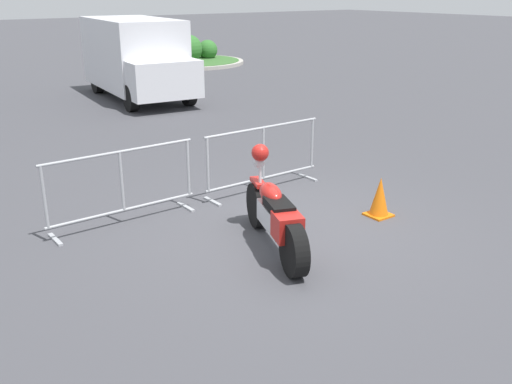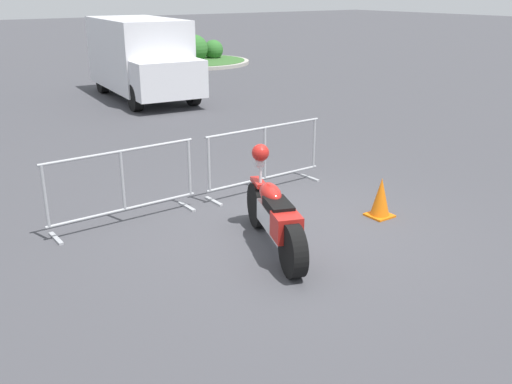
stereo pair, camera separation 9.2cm
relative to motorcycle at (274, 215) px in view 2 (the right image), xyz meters
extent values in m
plane|color=#424247|center=(0.53, 0.38, -0.46)|extent=(120.00, 120.00, 0.00)
cylinder|color=black|center=(0.26, 0.71, -0.15)|extent=(0.38, 0.65, 0.63)
cylinder|color=black|center=(-0.26, -0.71, -0.15)|extent=(0.38, 0.65, 0.63)
cube|color=silver|center=(0.00, 0.00, -0.05)|extent=(0.50, 0.85, 0.27)
ellipsoid|color=#B21E19|center=(0.06, 0.17, 0.22)|extent=(0.43, 0.60, 0.25)
cube|color=black|center=(-0.06, -0.16, 0.18)|extent=(0.43, 0.57, 0.12)
cube|color=#B21E19|center=(-0.17, -0.48, 0.05)|extent=(0.41, 0.44, 0.31)
cube|color=#B21E19|center=(0.26, 0.71, 0.18)|extent=(0.26, 0.41, 0.06)
cylinder|color=silver|center=(0.23, 0.62, 0.32)|extent=(0.05, 0.05, 0.44)
sphere|color=silver|center=(0.24, 0.67, 0.49)|extent=(0.16, 0.16, 0.16)
sphere|color=#B21E19|center=(0.23, 0.62, 0.63)|extent=(0.23, 0.23, 0.23)
cylinder|color=#9EA0A5|center=(-1.22, 1.90, 0.59)|extent=(2.23, 0.09, 0.04)
cylinder|color=#9EA0A5|center=(-1.22, 1.90, -0.26)|extent=(2.23, 0.09, 0.04)
cylinder|color=#9EA0A5|center=(-2.29, 1.88, 0.16)|extent=(0.04, 0.04, 0.85)
cylinder|color=#9EA0A5|center=(-1.22, 1.90, 0.16)|extent=(0.04, 0.04, 0.85)
cylinder|color=#9EA0A5|center=(-0.16, 1.92, 0.16)|extent=(0.04, 0.04, 0.85)
cube|color=#9EA0A5|center=(-2.22, 1.88, -0.45)|extent=(0.07, 0.44, 0.03)
cube|color=#9EA0A5|center=(-0.23, 1.92, -0.45)|extent=(0.07, 0.44, 0.03)
cylinder|color=#9EA0A5|center=(1.22, 1.90, 0.59)|extent=(2.23, 0.09, 0.04)
cylinder|color=#9EA0A5|center=(1.22, 1.90, -0.26)|extent=(2.23, 0.09, 0.04)
cylinder|color=#9EA0A5|center=(0.16, 1.88, 0.16)|extent=(0.04, 0.04, 0.85)
cylinder|color=#9EA0A5|center=(1.22, 1.90, 0.16)|extent=(0.04, 0.04, 0.85)
cylinder|color=#9EA0A5|center=(2.29, 1.92, 0.16)|extent=(0.04, 0.04, 0.85)
cube|color=#9EA0A5|center=(0.23, 1.88, -0.45)|extent=(0.07, 0.44, 0.03)
cube|color=#9EA0A5|center=(2.22, 1.92, -0.45)|extent=(0.07, 0.44, 0.03)
cube|color=silver|center=(3.14, 11.08, 0.85)|extent=(2.39, 4.28, 2.00)
cube|color=silver|center=(2.89, 8.59, 0.38)|extent=(1.98, 1.08, 1.00)
cylinder|color=black|center=(3.77, 8.91, -0.10)|extent=(0.31, 0.74, 0.72)
cylinder|color=black|center=(2.10, 9.07, -0.10)|extent=(0.31, 0.74, 0.72)
cylinder|color=black|center=(4.09, 12.19, -0.10)|extent=(0.31, 0.74, 0.72)
cylinder|color=black|center=(2.42, 12.36, -0.10)|extent=(0.31, 0.74, 0.72)
cylinder|color=#ADA89E|center=(8.44, 17.15, -0.39)|extent=(4.75, 4.75, 0.14)
cylinder|color=#38662D|center=(8.44, 17.15, -0.31)|extent=(4.37, 4.37, 0.02)
sphere|color=#33702D|center=(9.57, 17.44, 0.05)|extent=(0.88, 0.88, 0.88)
sphere|color=#33702D|center=(8.43, 17.17, 0.19)|extent=(1.20, 1.20, 1.20)
sphere|color=#33702D|center=(8.47, 17.91, 0.18)|extent=(1.19, 1.19, 1.19)
sphere|color=#33702D|center=(7.46, 17.07, 0.07)|extent=(0.93, 0.93, 0.93)
cube|color=orange|center=(1.92, -0.02, -0.45)|extent=(0.34, 0.34, 0.03)
cone|color=orange|center=(1.92, -0.02, -0.15)|extent=(0.28, 0.28, 0.56)
camera|label=1|loc=(-4.08, -5.27, 2.70)|focal=40.00mm
camera|label=2|loc=(-4.01, -5.32, 2.70)|focal=40.00mm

